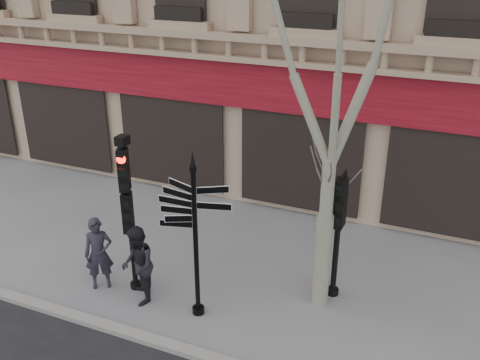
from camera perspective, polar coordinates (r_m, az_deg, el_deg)
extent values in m
plane|color=slate|center=(11.49, -1.42, -13.98)|extent=(80.00, 80.00, 0.00)
cube|color=gray|center=(10.49, -4.75, -18.01)|extent=(80.00, 0.25, 0.12)
cube|color=#5C0911|center=(14.08, 6.77, 9.56)|extent=(28.00, 0.25, 1.30)
cube|color=#90745D|center=(13.65, 6.68, 13.29)|extent=(28.00, 0.35, 0.74)
cylinder|color=black|center=(10.62, -4.73, -7.07)|extent=(0.10, 0.10, 3.21)
cylinder|color=black|center=(11.48, -4.47, -13.64)|extent=(0.25, 0.25, 0.14)
cone|color=black|center=(9.79, -5.09, 2.26)|extent=(0.11, 0.11, 0.32)
cylinder|color=black|center=(11.58, -11.65, -4.47)|extent=(0.11, 0.11, 3.30)
cylinder|color=black|center=(12.40, -11.04, -10.91)|extent=(0.24, 0.24, 0.13)
cube|color=black|center=(11.46, -11.76, -3.33)|extent=(0.48, 0.42, 0.89)
cube|color=black|center=(11.06, -12.18, 1.15)|extent=(0.48, 0.42, 0.89)
sphere|color=#FF0C05|center=(10.97, -12.28, 2.30)|extent=(0.19, 0.19, 0.19)
cube|color=black|center=(10.84, -12.46, 4.15)|extent=(0.30, 0.33, 0.19)
cylinder|color=black|center=(11.45, 10.30, -6.20)|extent=(0.13, 0.13, 2.77)
cylinder|color=black|center=(12.15, 9.84, -11.55)|extent=(0.29, 0.29, 0.16)
cube|color=black|center=(11.04, 10.62, -2.34)|extent=(0.48, 0.35, 1.05)
cylinder|color=gray|center=(11.33, 8.78, -8.44)|extent=(0.34, 0.34, 2.08)
cylinder|color=gray|center=(10.57, 9.32, -1.04)|extent=(0.27, 0.27, 1.33)
imported|color=#23212C|center=(12.19, -14.84, -7.60)|extent=(0.74, 0.69, 1.69)
imported|color=black|center=(11.53, -10.86, -8.95)|extent=(1.04, 1.08, 1.76)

